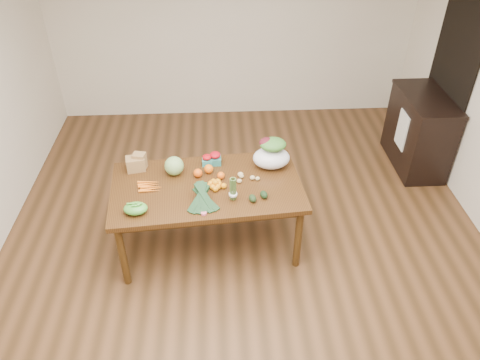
{
  "coord_description": "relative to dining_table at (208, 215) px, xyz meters",
  "views": [
    {
      "loc": [
        -0.25,
        -3.34,
        3.41
      ],
      "look_at": [
        -0.07,
        0.0,
        0.92
      ],
      "focal_mm": 35.0,
      "sensor_mm": 36.0,
      "label": 1
    }
  ],
  "objects": [
    {
      "name": "floor",
      "position": [
        0.37,
        -0.17,
        -0.38
      ],
      "size": [
        6.0,
        6.0,
        0.0
      ],
      "primitive_type": "plane",
      "color": "brown",
      "rests_on": "ground"
    },
    {
      "name": "room_walls",
      "position": [
        0.37,
        -0.17,
        0.97
      ],
      "size": [
        5.02,
        6.02,
        2.7
      ],
      "color": "white",
      "rests_on": "floor"
    },
    {
      "name": "dining_table",
      "position": [
        0.0,
        0.0,
        0.0
      ],
      "size": [
        1.86,
        1.14,
        0.75
      ],
      "primitive_type": "cube",
      "rotation": [
        0.0,
        0.0,
        0.08
      ],
      "color": "#452A10",
      "rests_on": "floor"
    },
    {
      "name": "doorway_dark",
      "position": [
        2.85,
        1.43,
        0.68
      ],
      "size": [
        0.02,
        1.0,
        2.1
      ],
      "primitive_type": "cube",
      "color": "black",
      "rests_on": "floor"
    },
    {
      "name": "cabinet",
      "position": [
        2.59,
        1.32,
        0.1
      ],
      "size": [
        0.52,
        1.02,
        0.94
      ],
      "primitive_type": "cube",
      "color": "black",
      "rests_on": "floor"
    },
    {
      "name": "dish_towel",
      "position": [
        2.33,
        1.23,
        0.18
      ],
      "size": [
        0.02,
        0.28,
        0.45
      ],
      "primitive_type": "cube",
      "color": "white",
      "rests_on": "cabinet"
    },
    {
      "name": "paper_bag",
      "position": [
        -0.69,
        0.29,
        0.46
      ],
      "size": [
        0.25,
        0.22,
        0.17
      ],
      "primitive_type": null,
      "rotation": [
        0.0,
        0.0,
        0.08
      ],
      "color": "#A18448",
      "rests_on": "dining_table"
    },
    {
      "name": "cabbage",
      "position": [
        -0.31,
        0.2,
        0.47
      ],
      "size": [
        0.19,
        0.19,
        0.19
      ],
      "primitive_type": "sphere",
      "color": "#8CB367",
      "rests_on": "dining_table"
    },
    {
      "name": "strawberry_basket_a",
      "position": [
        0.01,
        0.34,
        0.42
      ],
      "size": [
        0.1,
        0.1,
        0.09
      ],
      "primitive_type": null,
      "rotation": [
        0.0,
        0.0,
        0.08
      ],
      "color": "red",
      "rests_on": "dining_table"
    },
    {
      "name": "strawberry_basket_b",
      "position": [
        0.09,
        0.36,
        0.43
      ],
      "size": [
        0.12,
        0.12,
        0.1
      ],
      "primitive_type": null,
      "rotation": [
        0.0,
        0.0,
        0.08
      ],
      "color": "#B10B20",
      "rests_on": "dining_table"
    },
    {
      "name": "orange_a",
      "position": [
        -0.08,
        0.14,
        0.42
      ],
      "size": [
        0.09,
        0.09,
        0.09
      ],
      "primitive_type": "sphere",
      "color": "#FF600F",
      "rests_on": "dining_table"
    },
    {
      "name": "orange_b",
      "position": [
        0.02,
        0.2,
        0.42
      ],
      "size": [
        0.09,
        0.09,
        0.09
      ],
      "primitive_type": "sphere",
      "color": "orange",
      "rests_on": "dining_table"
    },
    {
      "name": "orange_c",
      "position": [
        0.14,
        0.1,
        0.41
      ],
      "size": [
        0.07,
        0.07,
        0.07
      ],
      "primitive_type": "sphere",
      "color": "orange",
      "rests_on": "dining_table"
    },
    {
      "name": "mandarin_cluster",
      "position": [
        0.08,
        -0.04,
        0.42
      ],
      "size": [
        0.19,
        0.19,
        0.09
      ],
      "primitive_type": null,
      "rotation": [
        0.0,
        0.0,
        0.08
      ],
      "color": "#EEA10E",
      "rests_on": "dining_table"
    },
    {
      "name": "carrots",
      "position": [
        -0.53,
        -0.0,
        0.39
      ],
      "size": [
        0.23,
        0.21,
        0.03
      ],
      "primitive_type": null,
      "rotation": [
        0.0,
        0.0,
        0.08
      ],
      "color": "orange",
      "rests_on": "dining_table"
    },
    {
      "name": "snap_pea_bag",
      "position": [
        -0.61,
        -0.36,
        0.42
      ],
      "size": [
        0.21,
        0.16,
        0.09
      ],
      "primitive_type": "ellipsoid",
      "color": "green",
      "rests_on": "dining_table"
    },
    {
      "name": "kale_bunch",
      "position": [
        -0.03,
        -0.32,
        0.45
      ],
      "size": [
        0.35,
        0.43,
        0.16
      ],
      "primitive_type": null,
      "rotation": [
        0.0,
        0.0,
        0.08
      ],
      "color": "black",
      "rests_on": "dining_table"
    },
    {
      "name": "asparagus_bundle",
      "position": [
        0.24,
        -0.23,
        0.5
      ],
      "size": [
        0.09,
        0.12,
        0.26
      ],
      "primitive_type": null,
      "rotation": [
        0.15,
        0.0,
        0.08
      ],
      "color": "#56813B",
      "rests_on": "dining_table"
    },
    {
      "name": "potato_a",
      "position": [
        0.33,
        0.1,
        0.4
      ],
      "size": [
        0.05,
        0.04,
        0.04
      ],
      "primitive_type": "ellipsoid",
      "color": "tan",
      "rests_on": "dining_table"
    },
    {
      "name": "potato_b",
      "position": [
        0.31,
        0.02,
        0.4
      ],
      "size": [
        0.05,
        0.04,
        0.04
      ],
      "primitive_type": "ellipsoid",
      "color": "#DAB47E",
      "rests_on": "dining_table"
    },
    {
      "name": "potato_c",
      "position": [
        0.44,
        0.07,
        0.4
      ],
      "size": [
        0.05,
        0.05,
        0.04
      ],
      "primitive_type": "ellipsoid",
      "color": "tan",
      "rests_on": "dining_table"
    },
    {
      "name": "potato_d",
      "position": [
        0.33,
        0.12,
        0.4
      ],
      "size": [
        0.06,
        0.05,
        0.05
      ],
      "primitive_type": "ellipsoid",
      "color": "#DDBB7F",
      "rests_on": "dining_table"
    },
    {
      "name": "potato_e",
      "position": [
        0.49,
        0.05,
        0.39
      ],
      "size": [
        0.04,
        0.04,
        0.04
      ],
      "primitive_type": "ellipsoid",
      "color": "tan",
      "rests_on": "dining_table"
    },
    {
      "name": "avocado_a",
      "position": [
        0.41,
        -0.26,
        0.41
      ],
      "size": [
        0.09,
        0.11,
        0.06
      ],
      "primitive_type": "ellipsoid",
      "rotation": [
        0.0,
        0.0,
        0.3
      ],
      "color": "black",
      "rests_on": "dining_table"
    },
    {
      "name": "avocado_b",
      "position": [
        0.52,
        -0.21,
        0.41
      ],
      "size": [
        0.09,
        0.11,
        0.06
      ],
      "primitive_type": "ellipsoid",
      "rotation": [
        0.0,
        0.0,
        0.3
      ],
      "color": "black",
      "rests_on": "dining_table"
    },
    {
      "name": "salad_bag",
      "position": [
        0.64,
        0.27,
        0.52
      ],
      "size": [
        0.39,
        0.31,
        0.28
      ],
      "primitive_type": null,
      "rotation": [
        0.0,
        0.0,
        0.08
      ],
      "color": "white",
      "rests_on": "dining_table"
    }
  ]
}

